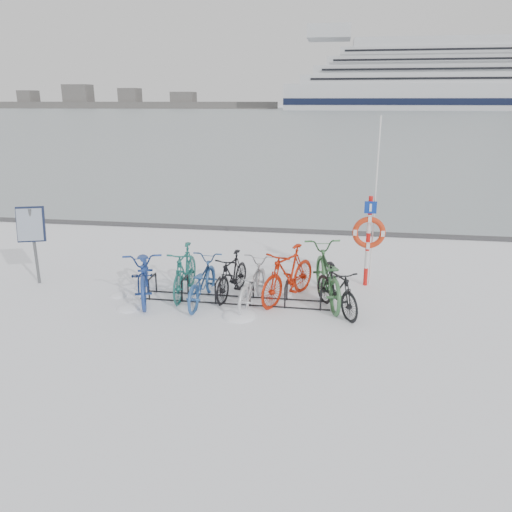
{
  "coord_description": "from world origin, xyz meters",
  "views": [
    {
      "loc": [
        1.97,
        -9.56,
        4.03
      ],
      "look_at": [
        0.36,
        0.6,
        0.82
      ],
      "focal_mm": 35.0,
      "sensor_mm": 36.0,
      "label": 1
    }
  ],
  "objects_px": {
    "info_board": "(31,229)",
    "cruise_ferry": "(432,83)",
    "bike_rack": "(235,293)",
    "lifebuoy_station": "(369,233)"
  },
  "relations": [
    {
      "from": "info_board",
      "to": "lifebuoy_station",
      "type": "height_order",
      "value": "lifebuoy_station"
    },
    {
      "from": "bike_rack",
      "to": "info_board",
      "type": "relative_size",
      "value": 2.23
    },
    {
      "from": "bike_rack",
      "to": "cruise_ferry",
      "type": "height_order",
      "value": "cruise_ferry"
    },
    {
      "from": "bike_rack",
      "to": "cruise_ferry",
      "type": "xyz_separation_m",
      "value": [
        41.29,
        225.28,
        11.23
      ]
    },
    {
      "from": "lifebuoy_station",
      "to": "info_board",
      "type": "bearing_deg",
      "value": -172.31
    },
    {
      "from": "info_board",
      "to": "cruise_ferry",
      "type": "relative_size",
      "value": 0.01
    },
    {
      "from": "lifebuoy_station",
      "to": "cruise_ferry",
      "type": "xyz_separation_m",
      "value": [
        38.52,
        223.94,
        10.15
      ]
    },
    {
      "from": "info_board",
      "to": "lifebuoy_station",
      "type": "bearing_deg",
      "value": -11.28
    },
    {
      "from": "info_board",
      "to": "cruise_ferry",
      "type": "xyz_separation_m",
      "value": [
        45.98,
        224.95,
        10.11
      ]
    },
    {
      "from": "bike_rack",
      "to": "info_board",
      "type": "xyz_separation_m",
      "value": [
        -4.69,
        0.33,
        1.11
      ]
    }
  ]
}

